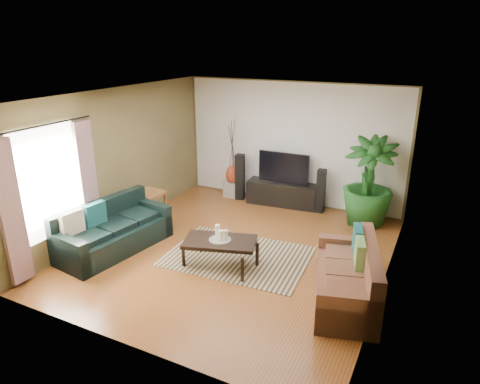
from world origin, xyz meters
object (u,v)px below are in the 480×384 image
Objects in this scene: coffee_table at (220,253)px; tv_stand at (283,193)px; vase at (233,175)px; television at (284,168)px; speaker_left at (240,177)px; side_table at (150,205)px; potted_plant at (368,182)px; speaker_right at (321,191)px; pedestal at (233,189)px; sofa_left at (114,227)px; sofa_right at (346,273)px.

tv_stand reaches higher than coffee_table.
television is at bearing 0.00° from vase.
tv_stand is at bearing -9.06° from speaker_left.
side_table is (-2.18, -1.97, 0.03)m from tv_stand.
television is 1.88m from potted_plant.
speaker_right reaches higher than pedestal.
tv_stand is 1.48× the size of speaker_left.
pedestal is (-1.26, 0.00, -0.68)m from television.
tv_stand is 3.44× the size of vase.
speaker_left is 2.32× the size of vase.
side_table is (-0.92, -1.97, 0.11)m from pedestal.
sofa_left is 4.88m from potted_plant.
vase is (-3.40, 3.11, 0.09)m from sofa_right.
coffee_table is 3.12m from television.
potted_plant is 4.99× the size of pedestal.
speaker_left reaches higher than speaker_right.
sofa_left is at bearing -101.74° from sofa_right.
side_table is (-0.92, -1.97, -0.23)m from vase.
television reaches higher than side_table.
sofa_right reaches higher than pedestal.
side_table is (-2.18, -1.97, -0.58)m from television.
pedestal is at bearing 180.00° from television.
speaker_right is at bearing 168.86° from potted_plant.
speaker_left is 0.25m from vase.
sofa_right is (4.00, 0.25, 0.00)m from sofa_left.
coffee_table is 1.21× the size of speaker_right.
vase is (-0.23, 0.09, -0.01)m from speaker_left.
pedestal is at bearing 146.05° from speaker_left.
vase is (-2.14, 0.05, 0.04)m from speaker_right.
vase reaches higher than side_table.
vase is at bearing 175.49° from potted_plant.
vase is 0.79× the size of side_table.
speaker_left is 1.84× the size of side_table.
tv_stand is 1.98m from potted_plant.
television is at bearing 42.11° from side_table.
sofa_left is 5.68× the size of pedestal.
sofa_left is at bearing -132.92° from speaker_right.
side_table is at bearing -114.99° from vase.
side_table is at bearing -151.25° from speaker_right.
speaker_right is (1.90, 0.03, -0.05)m from speaker_left.
speaker_right is 2.14m from vase.
tv_stand is 1.36× the size of television.
vase is at bearing 180.00° from television.
sofa_left is at bearing 171.53° from coffee_table.
side_table is (-0.32, 1.40, -0.14)m from sofa_left.
vase is (0.00, 0.00, 0.34)m from pedestal.
speaker_right is (2.74, 3.31, 0.05)m from sofa_left.
speaker_left reaches higher than tv_stand.
potted_plant reaches higher than speaker_left.
coffee_table is 3.19m from speaker_left.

